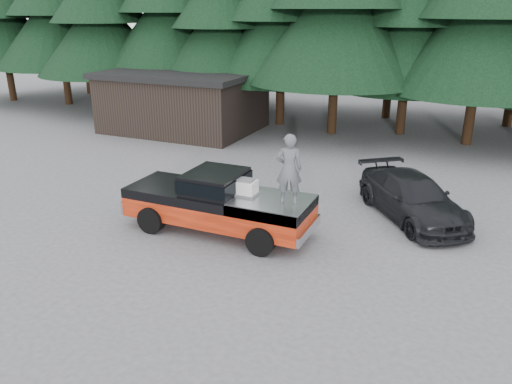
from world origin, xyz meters
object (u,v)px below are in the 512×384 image
at_px(air_compressor, 246,188).
at_px(parked_car, 412,197).
at_px(pickup_truck, 219,211).
at_px(man_on_bed, 289,169).
at_px(utility_building, 184,100).

height_order(air_compressor, parked_car, air_compressor).
bearing_deg(parked_car, pickup_truck, 175.43).
height_order(man_on_bed, utility_building, man_on_bed).
bearing_deg(pickup_truck, man_on_bed, -1.59).
height_order(pickup_truck, parked_car, parked_car).
bearing_deg(pickup_truck, air_compressor, 1.39).
relative_size(parked_car, utility_building, 0.59).
relative_size(air_compressor, man_on_bed, 0.31).
height_order(pickup_truck, air_compressor, air_compressor).
bearing_deg(air_compressor, man_on_bed, -4.87).
xyz_separation_m(air_compressor, man_on_bed, (1.38, -0.09, 0.80)).
bearing_deg(parked_car, man_on_bed, -168.20).
distance_m(air_compressor, parked_car, 5.69).
xyz_separation_m(air_compressor, parked_car, (4.41, 3.50, -0.83)).
height_order(air_compressor, utility_building, utility_building).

